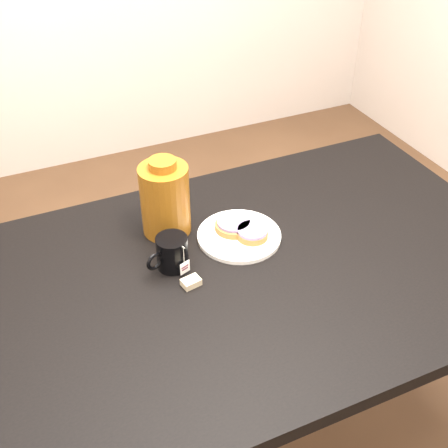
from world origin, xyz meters
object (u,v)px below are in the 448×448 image
object	(u,v)px
table	(261,286)
bagel_back	(234,225)
bagel_front	(252,233)
mug	(172,253)
plate	(239,235)
teabag_pouch	(191,282)
bagel_package	(165,199)

from	to	relation	value
table	bagel_back	distance (m)	0.18
table	bagel_front	xyz separation A→B (m)	(0.02, 0.09, 0.11)
bagel_back	mug	xyz separation A→B (m)	(-0.20, -0.07, 0.02)
table	plate	xyz separation A→B (m)	(-0.01, 0.12, 0.09)
bagel_back	teabag_pouch	bearing A→B (deg)	-140.99
bagel_package	teabag_pouch	bearing A→B (deg)	-95.18
plate	bagel_back	bearing A→B (deg)	97.02
plate	bagel_package	distance (m)	0.22
plate	bagel_front	size ratio (longest dim) A/B	2.00
bagel_package	table	bearing A→B (deg)	-52.96
plate	bagel_front	bearing A→B (deg)	-43.06
bagel_front	mug	world-z (taller)	mug
table	bagel_back	size ratio (longest dim) A/B	10.56
bagel_front	teabag_pouch	world-z (taller)	bagel_front
teabag_pouch	plate	bearing A→B (deg)	32.68
teabag_pouch	mug	bearing A→B (deg)	102.16
mug	bagel_package	xyz separation A→B (m)	(0.04, 0.15, 0.06)
bagel_package	plate	bearing A→B (deg)	-34.56
teabag_pouch	bagel_front	bearing A→B (deg)	23.87
bagel_front	teabag_pouch	xyz separation A→B (m)	(-0.21, -0.09, -0.02)
mug	bagel_package	world-z (taller)	bagel_package
plate	teabag_pouch	xyz separation A→B (m)	(-0.19, -0.12, 0.00)
teabag_pouch	bagel_package	xyz separation A→B (m)	(0.02, 0.23, 0.09)
table	bagel_package	distance (m)	0.34
plate	bagel_front	distance (m)	0.04
teabag_pouch	bagel_package	size ratio (longest dim) A/B	0.20
bagel_back	bagel_package	xyz separation A→B (m)	(-0.16, 0.09, 0.08)
bagel_back	teabag_pouch	xyz separation A→B (m)	(-0.18, -0.15, -0.02)
mug	teabag_pouch	distance (m)	0.09
bagel_front	teabag_pouch	size ratio (longest dim) A/B	2.51
bagel_package	bagel_front	bearing A→B (deg)	-35.88
bagel_back	bagel_front	bearing A→B (deg)	-60.48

